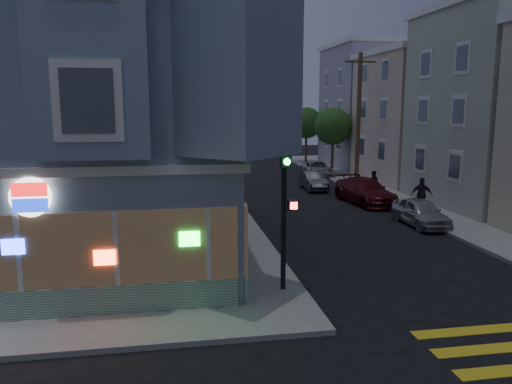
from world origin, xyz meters
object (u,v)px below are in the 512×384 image
object	(u,v)px
pedestrian_a	(373,183)
pedestrian_b	(422,195)
street_tree_near	(333,127)
parked_car_c	(365,191)
utility_pole	(358,118)
parked_car_d	(317,169)
parked_car_a	(421,212)
fire_hydrant	(423,206)
traffic_signal	(285,185)
street_tree_far	(306,123)
parked_car_b	(313,180)

from	to	relation	value
pedestrian_a	pedestrian_b	distance (m)	5.08
street_tree_near	pedestrian_b	size ratio (longest dim) A/B	2.89
pedestrian_b	parked_car_c	xyz separation A→B (m)	(-1.64, 3.54, -0.34)
utility_pole	street_tree_near	bearing A→B (deg)	88.09
pedestrian_b	parked_car_d	world-z (taller)	pedestrian_b
parked_car_c	parked_car_a	bearing A→B (deg)	-91.89
parked_car_c	parked_car_d	distance (m)	11.37
pedestrian_a	parked_car_a	world-z (taller)	pedestrian_a
utility_pole	parked_car_a	world-z (taller)	utility_pole
utility_pole	fire_hydrant	world-z (taller)	utility_pole
traffic_signal	fire_hydrant	xyz separation A→B (m)	(9.35, 9.02, -2.78)
street_tree_far	pedestrian_b	bearing A→B (deg)	-90.92
utility_pole	street_tree_far	bearing A→B (deg)	89.18
parked_car_c	pedestrian_a	bearing A→B (deg)	46.36
pedestrian_a	fire_hydrant	distance (m)	5.56
street_tree_near	parked_car_b	xyz separation A→B (m)	(-3.60, -6.88, -3.32)
street_tree_far	traffic_signal	xyz separation A→B (m)	(-9.85, -33.12, -0.57)
parked_car_d	fire_hydrant	world-z (taller)	parked_car_d
fire_hydrant	parked_car_c	bearing A→B (deg)	110.65
pedestrian_a	parked_car_a	size ratio (longest dim) A/B	0.41
parked_car_a	fire_hydrant	size ratio (longest dim) A/B	4.64
street_tree_near	traffic_signal	world-z (taller)	street_tree_near
pedestrian_a	parked_car_a	distance (m)	7.16
street_tree_near	street_tree_far	bearing A→B (deg)	90.00
utility_pole	street_tree_near	size ratio (longest dim) A/B	1.70
traffic_signal	parked_car_c	bearing A→B (deg)	60.18
parked_car_b	pedestrian_a	bearing A→B (deg)	-50.91
utility_pole	fire_hydrant	xyz separation A→B (m)	(-0.31, -10.10, -4.21)
street_tree_far	traffic_signal	size ratio (longest dim) A/B	1.11
pedestrian_a	parked_car_d	world-z (taller)	pedestrian_a
pedestrian_b	fire_hydrant	distance (m)	0.69
parked_car_b	fire_hydrant	xyz separation A→B (m)	(3.09, -9.22, -0.04)
pedestrian_b	parked_car_d	distance (m)	14.94
pedestrian_a	parked_car_b	world-z (taller)	pedestrian_a
street_tree_far	parked_car_d	world-z (taller)	street_tree_far
street_tree_far	parked_car_d	size ratio (longest dim) A/B	1.20
parked_car_c	utility_pole	bearing A→B (deg)	66.16
pedestrian_b	parked_car_a	distance (m)	2.39
pedestrian_b	traffic_signal	world-z (taller)	traffic_signal
pedestrian_b	street_tree_near	bearing A→B (deg)	-67.26
pedestrian_a	parked_car_b	distance (m)	4.58
pedestrian_a	parked_car_c	distance (m)	1.89
utility_pole	parked_car_b	xyz separation A→B (m)	(-3.40, -0.88, -4.18)
parked_car_a	fire_hydrant	bearing A→B (deg)	58.28
parked_car_d	utility_pole	bearing A→B (deg)	-70.96
parked_car_b	street_tree_far	bearing A→B (deg)	79.26
parked_car_a	traffic_signal	xyz separation A→B (m)	(-8.35, -7.43, 2.72)
parked_car_a	parked_car_d	size ratio (longest dim) A/B	0.87
parked_car_b	parked_car_c	bearing A→B (deg)	-70.23
parked_car_b	fire_hydrant	bearing A→B (deg)	-68.58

